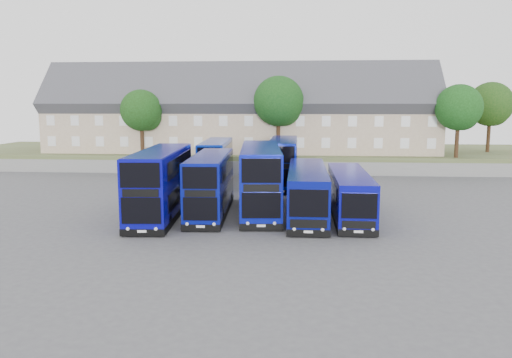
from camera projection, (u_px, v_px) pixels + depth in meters
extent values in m
plane|color=#4A4A50|center=(235.00, 225.00, 33.40)|extent=(120.00, 120.00, 0.00)
cube|color=slate|center=(260.00, 168.00, 56.94)|extent=(70.00, 0.40, 1.50)
cube|color=#545B33|center=(265.00, 156.00, 66.76)|extent=(80.00, 20.00, 2.00)
cube|color=tan|center=(77.00, 127.00, 64.07)|extent=(6.00, 8.00, 6.00)
cube|color=#3E3E44|center=(76.00, 104.00, 63.62)|extent=(6.00, 10.40, 10.40)
cube|color=brown|center=(86.00, 73.00, 62.92)|extent=(0.60, 0.90, 1.40)
cube|color=tan|center=(123.00, 127.00, 63.60)|extent=(6.00, 8.00, 6.00)
cube|color=#3E3E44|center=(122.00, 104.00, 63.15)|extent=(6.00, 10.40, 10.40)
cube|color=brown|center=(132.00, 73.00, 62.46)|extent=(0.60, 0.90, 1.40)
cube|color=tan|center=(169.00, 128.00, 63.14)|extent=(6.00, 8.00, 6.00)
cube|color=#3E3E44|center=(169.00, 104.00, 62.69)|extent=(6.00, 10.40, 10.40)
cube|color=brown|center=(180.00, 72.00, 61.99)|extent=(0.60, 0.90, 1.40)
cube|color=tan|center=(216.00, 128.00, 62.68)|extent=(6.00, 8.00, 6.00)
cube|color=#3E3E44|center=(216.00, 104.00, 62.22)|extent=(6.00, 10.40, 10.40)
cube|color=brown|center=(227.00, 72.00, 61.53)|extent=(0.60, 0.90, 1.40)
cube|color=tan|center=(264.00, 128.00, 62.21)|extent=(6.00, 8.00, 6.00)
cube|color=#3E3E44|center=(264.00, 104.00, 61.76)|extent=(6.00, 10.40, 10.40)
cube|color=brown|center=(276.00, 72.00, 61.07)|extent=(0.60, 0.90, 1.40)
cube|color=tan|center=(312.00, 128.00, 61.75)|extent=(6.00, 8.00, 6.00)
cube|color=#3E3E44|center=(312.00, 104.00, 61.30)|extent=(6.00, 10.40, 10.40)
cube|color=brown|center=(325.00, 72.00, 60.60)|extent=(0.60, 0.90, 1.40)
cube|color=tan|center=(361.00, 128.00, 61.28)|extent=(6.00, 8.00, 6.00)
cube|color=#3E3E44|center=(362.00, 104.00, 60.83)|extent=(6.00, 10.40, 10.40)
cube|color=brown|center=(375.00, 72.00, 60.14)|extent=(0.60, 0.90, 1.40)
cube|color=tan|center=(411.00, 129.00, 60.82)|extent=(6.00, 8.00, 6.00)
cube|color=#3E3E44|center=(412.00, 104.00, 60.37)|extent=(6.00, 10.40, 10.40)
cube|color=brown|center=(426.00, 71.00, 59.67)|extent=(0.60, 0.90, 1.40)
cube|color=#090896|center=(161.00, 181.00, 35.67)|extent=(3.45, 12.01, 4.39)
cube|color=black|center=(162.00, 212.00, 36.01)|extent=(3.49, 12.05, 0.45)
cube|color=black|center=(141.00, 211.00, 29.92)|extent=(2.39, 0.21, 1.62)
cube|color=black|center=(140.00, 175.00, 29.59)|extent=(2.39, 0.21, 1.51)
cylinder|color=black|center=(132.00, 221.00, 32.31)|extent=(0.36, 1.02, 1.00)
cube|color=#071086|center=(211.00, 182.00, 36.37)|extent=(2.95, 10.91, 3.97)
cube|color=black|center=(211.00, 210.00, 36.68)|extent=(3.00, 10.96, 0.45)
cube|color=black|center=(200.00, 209.00, 31.12)|extent=(2.16, 0.16, 1.47)
cube|color=black|center=(200.00, 178.00, 30.82)|extent=(2.16, 0.16, 1.38)
cylinder|color=black|center=(189.00, 217.00, 33.51)|extent=(0.35, 1.01, 1.00)
cube|color=#08129C|center=(260.00, 177.00, 37.18)|extent=(3.69, 12.32, 4.51)
cube|color=black|center=(260.00, 207.00, 37.53)|extent=(3.73, 12.36, 0.45)
cube|color=black|center=(261.00, 205.00, 31.29)|extent=(2.46, 0.25, 1.66)
cube|color=black|center=(261.00, 171.00, 30.95)|extent=(2.46, 0.25, 1.54)
cylinder|color=black|center=(243.00, 216.00, 33.67)|extent=(0.38, 1.02, 1.00)
cube|color=#0828A3|center=(216.00, 161.00, 50.11)|extent=(2.92, 10.86, 3.96)
cube|color=black|center=(216.00, 181.00, 50.41)|extent=(2.96, 10.91, 0.45)
cube|color=black|center=(209.00, 177.00, 44.88)|extent=(2.15, 0.15, 1.47)
cube|color=black|center=(209.00, 155.00, 44.59)|extent=(2.15, 0.15, 1.37)
cylinder|color=black|center=(201.00, 184.00, 47.27)|extent=(0.34, 1.01, 1.00)
cube|color=#07158C|center=(283.00, 161.00, 49.02)|extent=(2.66, 11.38, 4.19)
cube|color=black|center=(283.00, 182.00, 49.34)|extent=(2.70, 11.42, 0.45)
cube|color=black|center=(281.00, 178.00, 43.52)|extent=(2.28, 0.08, 1.55)
cube|color=black|center=(281.00, 154.00, 43.21)|extent=(2.28, 0.08, 1.45)
cylinder|color=black|center=(270.00, 186.00, 45.98)|extent=(0.31, 1.00, 1.00)
cube|color=#060D7B|center=(307.00, 189.00, 36.00)|extent=(2.73, 12.61, 3.11)
cube|color=black|center=(307.00, 211.00, 36.24)|extent=(2.77, 12.65, 0.45)
cube|color=black|center=(309.00, 203.00, 29.73)|extent=(2.32, 0.08, 1.68)
cylinder|color=black|center=(290.00, 221.00, 32.28)|extent=(0.31, 1.00, 1.00)
cube|color=#080995|center=(350.00, 192.00, 35.58)|extent=(2.52, 11.63, 2.84)
cube|color=black|center=(349.00, 212.00, 35.80)|extent=(2.56, 11.67, 0.45)
cube|color=black|center=(359.00, 206.00, 29.80)|extent=(2.12, 0.08, 1.55)
cylinder|color=black|center=(338.00, 221.00, 32.31)|extent=(0.31, 1.00, 1.00)
cylinder|color=#382314|center=(142.00, 139.00, 58.54)|extent=(0.44, 0.44, 3.75)
sphere|color=black|center=(141.00, 110.00, 58.03)|extent=(4.80, 4.80, 4.80)
sphere|color=black|center=(147.00, 117.00, 58.49)|extent=(3.30, 3.30, 3.30)
cylinder|color=#382314|center=(278.00, 136.00, 57.74)|extent=(0.44, 0.44, 4.50)
sphere|color=#0E3611|center=(279.00, 101.00, 57.13)|extent=(5.76, 5.76, 5.76)
sphere|color=#0E3611|center=(284.00, 109.00, 57.61)|extent=(3.96, 3.96, 3.96)
cylinder|color=#382314|center=(457.00, 140.00, 55.73)|extent=(0.44, 0.44, 4.00)
sphere|color=#12390F|center=(459.00, 107.00, 55.19)|extent=(5.12, 5.12, 5.12)
sphere|color=#12390F|center=(463.00, 115.00, 55.66)|extent=(3.52, 3.52, 3.52)
cylinder|color=#382314|center=(488.00, 135.00, 62.15)|extent=(0.44, 0.44, 4.25)
sphere|color=#143A10|center=(491.00, 104.00, 61.57)|extent=(5.44, 5.44, 5.44)
sphere|color=#143A10|center=(494.00, 111.00, 62.05)|extent=(3.74, 3.74, 3.74)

